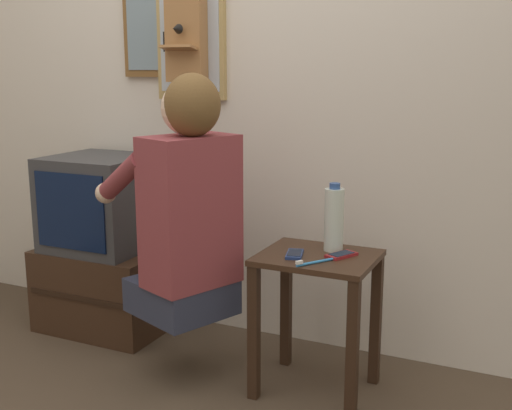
{
  "coord_description": "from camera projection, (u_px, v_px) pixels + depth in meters",
  "views": [
    {
      "loc": [
        1.23,
        -1.63,
        1.26
      ],
      "look_at": [
        0.2,
        0.56,
        0.75
      ],
      "focal_mm": 45.0,
      "sensor_mm": 36.0,
      "label": 1
    }
  ],
  "objects": [
    {
      "name": "wall_phone_antique",
      "position": [
        188.0,
        35.0,
        2.93
      ],
      "size": [
        0.23,
        0.19,
        0.83
      ],
      "color": "#9E6B3D"
    },
    {
      "name": "water_bottle",
      "position": [
        334.0,
        219.0,
        2.49
      ],
      "size": [
        0.08,
        0.08,
        0.27
      ],
      "color": "silver",
      "rests_on": "side_table"
    },
    {
      "name": "tv_stand",
      "position": [
        106.0,
        288.0,
        3.16
      ],
      "size": [
        0.61,
        0.43,
        0.4
      ],
      "color": "#382316",
      "rests_on": "ground_plane"
    },
    {
      "name": "television",
      "position": [
        101.0,
        203.0,
        3.09
      ],
      "size": [
        0.47,
        0.45,
        0.45
      ],
      "color": "#38383A",
      "rests_on": "tv_stand"
    },
    {
      "name": "toothbrush",
      "position": [
        314.0,
        262.0,
        2.34
      ],
      "size": [
        0.11,
        0.16,
        0.02
      ],
      "rotation": [
        0.0,
        0.0,
        2.56
      ],
      "color": "#338CD8",
      "rests_on": "side_table"
    },
    {
      "name": "side_table",
      "position": [
        317.0,
        292.0,
        2.49
      ],
      "size": [
        0.44,
        0.37,
        0.56
      ],
      "color": "#382316",
      "rests_on": "ground_plane"
    },
    {
      "name": "cell_phone_spare",
      "position": [
        341.0,
        255.0,
        2.43
      ],
      "size": [
        0.11,
        0.14,
        0.01
      ],
      "rotation": [
        0.0,
        0.0,
        -0.46
      ],
      "color": "maroon",
      "rests_on": "side_table"
    },
    {
      "name": "framed_picture",
      "position": [
        155.0,
        27.0,
        3.05
      ],
      "size": [
        0.35,
        0.03,
        0.47
      ],
      "color": "brown"
    },
    {
      "name": "wall_mirror",
      "position": [
        190.0,
        15.0,
        2.95
      ],
      "size": [
        0.36,
        0.03,
        0.77
      ],
      "color": "tan"
    },
    {
      "name": "wall_back",
      "position": [
        262.0,
        65.0,
        2.89
      ],
      "size": [
        6.8,
        0.05,
        2.55
      ],
      "color": "beige",
      "rests_on": "ground_plane"
    },
    {
      "name": "person",
      "position": [
        186.0,
        204.0,
        2.51
      ],
      "size": [
        0.62,
        0.53,
        0.97
      ],
      "rotation": [
        0.0,
        0.0,
        1.19
      ],
      "color": "#2D3347",
      "rests_on": "ground_plane"
    },
    {
      "name": "cell_phone_held",
      "position": [
        295.0,
        254.0,
        2.45
      ],
      "size": [
        0.09,
        0.14,
        0.01
      ],
      "rotation": [
        0.0,
        0.0,
        0.27
      ],
      "color": "navy",
      "rests_on": "side_table"
    }
  ]
}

